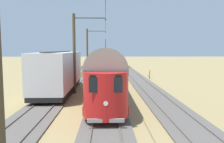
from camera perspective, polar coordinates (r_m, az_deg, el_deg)
The scene contains 12 objects.
ground_plane at distance 22.43m, azimuth -1.60°, elevation -5.20°, with size 220.00×220.00×0.00m, color #937F51.
track_streetcar_siding at distance 23.17m, azimuth 9.66°, elevation -4.80°, with size 2.80×80.00×0.18m.
track_adjacent_siding at distance 22.73m, azimuth -1.60°, elevation -4.92°, with size 2.80×80.00×0.18m.
track_third_siding at distance 23.17m, azimuth -12.86°, elevation -4.86°, with size 2.80×80.00×0.18m.
vintage_streetcar at distance 19.57m, azimuth -1.61°, elevation -0.12°, with size 2.65×16.40×5.27m.
boxcar_adjacent at distance 22.39m, azimuth -13.25°, elevation 0.22°, with size 2.96×11.50×3.85m.
catenary_pole_foreground at distance 37.01m, azimuth -6.13°, elevation 5.20°, with size 3.20×0.28×7.55m.
catenary_pole_mid_near at distance 21.76m, azimuth -9.30°, elevation 4.88°, with size 3.20×0.28×7.55m.
catenary_pole_mid_far at distance 6.88m, azimuth -26.52°, elevation 2.91°, with size 3.20×0.28×7.55m.
overhead_wire_run at distance 15.01m, azimuth -1.88°, elevation 16.35°, with size 3.00×49.99×0.18m.
switch_stand at distance 32.63m, azimuth 9.49°, elevation -0.63°, with size 0.50×0.30×1.24m.
track_end_bumper at distance 35.67m, azimuth -8.88°, elevation -0.58°, with size 1.80×0.60×0.80m, color #B2A519.
Camera 1 is at (0.00, 22.03, 4.21)m, focal length 36.13 mm.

